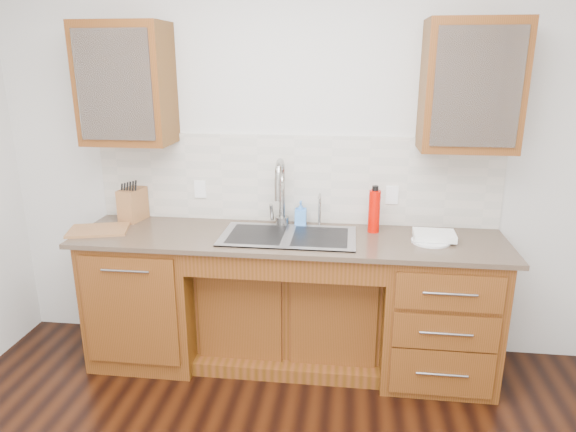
# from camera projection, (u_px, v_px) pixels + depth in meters

# --- Properties ---
(wall_back) EXTENTS (4.00, 0.10, 2.70)m
(wall_back) POSITION_uv_depth(u_px,v_px,m) (295.00, 156.00, 3.45)
(wall_back) COLOR silver
(wall_back) RESTS_ON ground
(base_cabinet_left) EXTENTS (0.70, 0.62, 0.88)m
(base_cabinet_left) POSITION_uv_depth(u_px,v_px,m) (150.00, 295.00, 3.49)
(base_cabinet_left) COLOR #593014
(base_cabinet_left) RESTS_ON ground
(base_cabinet_center) EXTENTS (1.20, 0.44, 0.70)m
(base_cabinet_center) POSITION_uv_depth(u_px,v_px,m) (290.00, 309.00, 3.49)
(base_cabinet_center) COLOR #593014
(base_cabinet_center) RESTS_ON ground
(base_cabinet_right) EXTENTS (0.70, 0.62, 0.88)m
(base_cabinet_right) POSITION_uv_depth(u_px,v_px,m) (437.00, 311.00, 3.26)
(base_cabinet_right) COLOR #593014
(base_cabinet_right) RESTS_ON ground
(countertop) EXTENTS (2.70, 0.65, 0.03)m
(countertop) POSITION_uv_depth(u_px,v_px,m) (288.00, 238.00, 3.23)
(countertop) COLOR #84705B
(countertop) RESTS_ON base_cabinet_left
(backsplash) EXTENTS (2.70, 0.02, 0.59)m
(backsplash) POSITION_uv_depth(u_px,v_px,m) (294.00, 179.00, 3.44)
(backsplash) COLOR beige
(backsplash) RESTS_ON wall_back
(sink) EXTENTS (0.84, 0.46, 0.19)m
(sink) POSITION_uv_depth(u_px,v_px,m) (288.00, 250.00, 3.24)
(sink) COLOR #9E9EA5
(sink) RESTS_ON countertop
(faucet) EXTENTS (0.04, 0.04, 0.40)m
(faucet) POSITION_uv_depth(u_px,v_px,m) (282.00, 196.00, 3.38)
(faucet) COLOR #999993
(faucet) RESTS_ON countertop
(filter_tap) EXTENTS (0.02, 0.02, 0.24)m
(filter_tap) POSITION_uv_depth(u_px,v_px,m) (320.00, 209.00, 3.38)
(filter_tap) COLOR #999993
(filter_tap) RESTS_ON countertop
(upper_cabinet_left) EXTENTS (0.55, 0.34, 0.75)m
(upper_cabinet_left) POSITION_uv_depth(u_px,v_px,m) (126.00, 84.00, 3.23)
(upper_cabinet_left) COLOR #593014
(upper_cabinet_left) RESTS_ON wall_back
(upper_cabinet_right) EXTENTS (0.55, 0.34, 0.75)m
(upper_cabinet_right) POSITION_uv_depth(u_px,v_px,m) (471.00, 86.00, 2.98)
(upper_cabinet_right) COLOR #593014
(upper_cabinet_right) RESTS_ON wall_back
(outlet_left) EXTENTS (0.08, 0.01, 0.12)m
(outlet_left) POSITION_uv_depth(u_px,v_px,m) (200.00, 189.00, 3.53)
(outlet_left) COLOR white
(outlet_left) RESTS_ON backsplash
(outlet_right) EXTENTS (0.08, 0.01, 0.12)m
(outlet_right) POSITION_uv_depth(u_px,v_px,m) (392.00, 195.00, 3.37)
(outlet_right) COLOR white
(outlet_right) RESTS_ON backsplash
(soap_bottle) EXTENTS (0.08, 0.08, 0.17)m
(soap_bottle) POSITION_uv_depth(u_px,v_px,m) (301.00, 213.00, 3.42)
(soap_bottle) COLOR #468FEB
(soap_bottle) RESTS_ON countertop
(water_bottle) EXTENTS (0.08, 0.08, 0.27)m
(water_bottle) POSITION_uv_depth(u_px,v_px,m) (374.00, 211.00, 3.27)
(water_bottle) COLOR #D20A00
(water_bottle) RESTS_ON countertop
(plate) EXTENTS (0.27, 0.27, 0.01)m
(plate) POSITION_uv_depth(u_px,v_px,m) (431.00, 241.00, 3.11)
(plate) COLOR white
(plate) RESTS_ON countertop
(dish_towel) EXTENTS (0.26, 0.19, 0.04)m
(dish_towel) POSITION_uv_depth(u_px,v_px,m) (434.00, 235.00, 3.13)
(dish_towel) COLOR white
(dish_towel) RESTS_ON plate
(knife_block) EXTENTS (0.16, 0.22, 0.22)m
(knife_block) POSITION_uv_depth(u_px,v_px,m) (133.00, 204.00, 3.52)
(knife_block) COLOR brown
(knife_block) RESTS_ON countertop
(cutting_board) EXTENTS (0.42, 0.35, 0.02)m
(cutting_board) POSITION_uv_depth(u_px,v_px,m) (98.00, 230.00, 3.31)
(cutting_board) COLOR brown
(cutting_board) RESTS_ON countertop
(cup_left_a) EXTENTS (0.16, 0.16, 0.10)m
(cup_left_a) POSITION_uv_depth(u_px,v_px,m) (109.00, 92.00, 3.26)
(cup_left_a) COLOR white
(cup_left_a) RESTS_ON upper_cabinet_left
(cup_left_b) EXTENTS (0.11, 0.11, 0.09)m
(cup_left_b) POSITION_uv_depth(u_px,v_px,m) (140.00, 93.00, 3.23)
(cup_left_b) COLOR white
(cup_left_b) RESTS_ON upper_cabinet_left
(cup_right_a) EXTENTS (0.14, 0.14, 0.10)m
(cup_right_a) POSITION_uv_depth(u_px,v_px,m) (455.00, 95.00, 3.01)
(cup_right_a) COLOR white
(cup_right_a) RESTS_ON upper_cabinet_right
(cup_right_b) EXTENTS (0.12, 0.12, 0.10)m
(cup_right_b) POSITION_uv_depth(u_px,v_px,m) (487.00, 95.00, 2.98)
(cup_right_b) COLOR silver
(cup_right_b) RESTS_ON upper_cabinet_right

